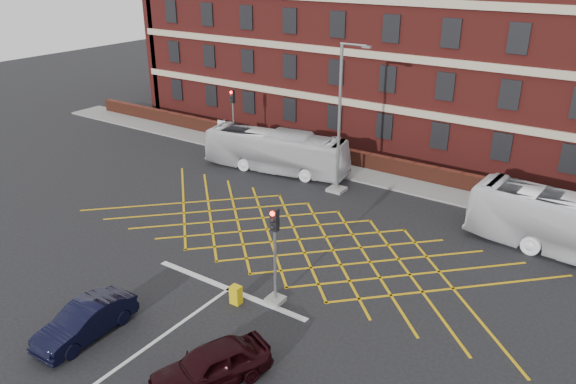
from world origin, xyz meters
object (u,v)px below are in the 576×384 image
Objects in this scene: car_maroon at (211,365)px; utility_cabinet at (236,295)px; bus_left at (276,151)px; street_lamp at (339,144)px; direction_signs at (224,131)px; car_navy at (85,321)px; traffic_light_near at (275,265)px; traffic_light_far at (234,124)px.

car_maroon reaches higher than utility_cabinet.
bus_left is at bearing 119.25° from utility_cabinet.
street_lamp reaches higher than direction_signs.
bus_left reaches higher than direction_signs.
bus_left is 2.35× the size of car_maroon.
car_maroon is at bearing -159.43° from bus_left.
traffic_light_near reaches higher than car_navy.
car_navy is at bearing -124.45° from utility_cabinet.
direction_signs is at bearing 136.17° from traffic_light_near.
bus_left is at bearing -22.89° from traffic_light_far.
car_maroon is 4.67m from utility_cabinet.
direction_signs reaches higher than utility_cabinet.
street_lamp is (5.14, -0.76, 1.68)m from bus_left.
car_navy is 22.14m from direction_signs.
utility_cabinet is (3.32, 4.84, -0.26)m from car_navy.
traffic_light_near is at bearing -43.83° from direction_signs.
street_lamp reaches higher than car_maroon.
traffic_light_near is 2.12m from utility_cabinet.
bus_left is at bearing 142.88° from car_maroon.
car_maroon is (9.79, -17.52, -0.65)m from bus_left.
street_lamp is at bearing 129.19° from car_maroon.
direction_signs is at bearing 152.87° from car_maroon.
street_lamp is (-4.65, 16.77, 2.33)m from car_maroon.
car_navy is 0.95× the size of traffic_light_far.
car_maroon is 5.12× the size of utility_cabinet.
bus_left is 2.28× the size of traffic_light_far.
bus_left is 2.28× the size of traffic_light_near.
street_lamp is (10.61, -3.07, 1.27)m from traffic_light_far.
traffic_light_near is 5.28× the size of utility_cabinet.
street_lamp is at bearing 107.45° from traffic_light_near.
traffic_light_near is 20.54m from traffic_light_far.
traffic_light_near reaches higher than bus_left.
traffic_light_near is at bearing -72.55° from street_lamp.
traffic_light_near reaches higher than direction_signs.
traffic_light_far is 0.48× the size of street_lamp.
street_lamp is (0.93, 17.53, 2.36)m from car_navy.
traffic_light_near is 0.48× the size of street_lamp.
bus_left is at bearing -14.65° from direction_signs.
direction_signs is 19.98m from utility_cabinet.
car_maroon is 24.54m from direction_signs.
car_navy is 0.98× the size of car_maroon.
traffic_light_far is (-9.68, 20.60, 1.10)m from car_navy.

